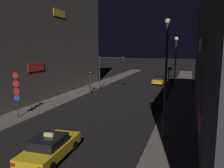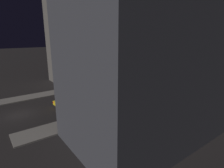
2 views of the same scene
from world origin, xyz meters
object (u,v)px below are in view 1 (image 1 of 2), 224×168
(far_car, at_px, (160,80))
(traffic_light_right_kerb, at_px, (169,75))
(sign_pole_left, at_px, (17,91))
(traffic_light_left_kerb, at_px, (90,77))
(street_lamp_near_block, at_px, (166,71))
(traffic_light_overhead, at_px, (109,66))
(street_lamp_far_block, at_px, (176,54))
(taxi, at_px, (50,147))

(far_car, xyz_separation_m, traffic_light_right_kerb, (2.34, -9.34, 2.04))
(traffic_light_right_kerb, distance_m, sign_pole_left, 19.49)
(traffic_light_left_kerb, xyz_separation_m, street_lamp_near_block, (11.53, -13.15, 2.42))
(street_lamp_near_block, bearing_deg, traffic_light_overhead, 120.87)
(traffic_light_left_kerb, bearing_deg, street_lamp_far_block, 16.56)
(taxi, height_order, sign_pole_left, sign_pole_left)
(taxi, xyz_separation_m, traffic_light_overhead, (-4.19, 21.65, 3.04))
(far_car, bearing_deg, street_lamp_near_block, -82.20)
(traffic_light_right_kerb, xyz_separation_m, street_lamp_near_block, (1.15, -16.14, 2.02))
(traffic_light_overhead, bearing_deg, taxi, -79.05)
(traffic_light_overhead, height_order, sign_pole_left, traffic_light_overhead)
(taxi, height_order, traffic_light_left_kerb, traffic_light_left_kerb)
(taxi, bearing_deg, street_lamp_near_block, 40.37)
(taxi, bearing_deg, far_car, 85.65)
(sign_pole_left, bearing_deg, taxi, -37.89)
(taxi, distance_m, traffic_light_overhead, 22.26)
(far_car, height_order, street_lamp_far_block, street_lamp_far_block)
(traffic_light_left_kerb, bearing_deg, traffic_light_right_kerb, 16.10)
(sign_pole_left, bearing_deg, street_lamp_near_block, -2.59)
(traffic_light_left_kerb, xyz_separation_m, street_lamp_far_block, (11.16, 3.32, 3.19))
(street_lamp_near_block, bearing_deg, far_car, 97.80)
(taxi, relative_size, street_lamp_near_block, 0.57)
(traffic_light_left_kerb, distance_m, street_lamp_far_block, 12.07)
(traffic_light_left_kerb, bearing_deg, traffic_light_overhead, 66.74)
(far_car, bearing_deg, street_lamp_far_block, -70.91)
(street_lamp_near_block, xyz_separation_m, street_lamp_far_block, (-0.37, 16.47, 0.76))
(sign_pole_left, distance_m, street_lamp_far_block, 20.44)
(street_lamp_far_block, bearing_deg, traffic_light_overhead, 178.51)
(traffic_light_overhead, height_order, street_lamp_far_block, street_lamp_far_block)
(traffic_light_right_kerb, xyz_separation_m, street_lamp_far_block, (0.78, 0.32, 2.79))
(far_car, height_order, traffic_light_overhead, traffic_light_overhead)
(far_car, distance_m, sign_pole_left, 26.68)
(taxi, distance_m, far_car, 30.50)
(traffic_light_right_kerb, bearing_deg, street_lamp_near_block, -85.93)
(traffic_light_right_kerb, xyz_separation_m, sign_pole_left, (-11.74, -15.56, -0.20))
(street_lamp_near_block, height_order, street_lamp_far_block, street_lamp_near_block)
(traffic_light_left_kerb, xyz_separation_m, sign_pole_left, (-1.36, -12.57, 0.20))
(traffic_light_left_kerb, distance_m, sign_pole_left, 12.64)
(traffic_light_right_kerb, height_order, street_lamp_near_block, street_lamp_near_block)
(traffic_light_right_kerb, height_order, street_lamp_far_block, street_lamp_far_block)
(sign_pole_left, bearing_deg, traffic_light_right_kerb, 52.97)
(traffic_light_left_kerb, xyz_separation_m, traffic_light_right_kerb, (10.38, 3.00, 0.40))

